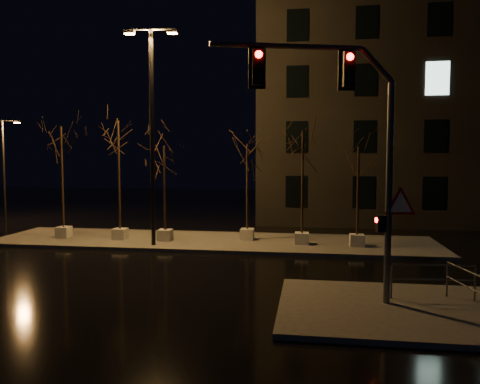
# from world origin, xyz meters

# --- Properties ---
(ground) EXTENTS (90.00, 90.00, 0.00)m
(ground) POSITION_xyz_m (0.00, 0.00, 0.00)
(ground) COLOR black
(ground) RESTS_ON ground
(median) EXTENTS (22.00, 5.00, 0.15)m
(median) POSITION_xyz_m (0.00, 6.00, 0.07)
(median) COLOR #494641
(median) RESTS_ON ground
(sidewalk_corner) EXTENTS (7.00, 5.00, 0.15)m
(sidewalk_corner) POSITION_xyz_m (7.50, -3.50, 0.07)
(sidewalk_corner) COLOR #494641
(sidewalk_corner) RESTS_ON ground
(building) EXTENTS (25.00, 12.00, 15.00)m
(building) POSITION_xyz_m (14.00, 18.00, 7.50)
(building) COLOR black
(building) RESTS_ON ground
(tree_0) EXTENTS (1.80, 1.80, 5.86)m
(tree_0) POSITION_xyz_m (-7.73, 5.65, 4.59)
(tree_0) COLOR #B5B3A9
(tree_0) RESTS_ON median
(tree_1) EXTENTS (1.80, 1.80, 6.11)m
(tree_1) POSITION_xyz_m (-4.60, 5.50, 4.78)
(tree_1) COLOR #B5B3A9
(tree_1) RESTS_ON median
(tree_2) EXTENTS (1.80, 1.80, 4.81)m
(tree_2) POSITION_xyz_m (-2.25, 5.49, 3.80)
(tree_2) COLOR #B5B3A9
(tree_2) RESTS_ON median
(tree_3) EXTENTS (1.80, 1.80, 4.91)m
(tree_3) POSITION_xyz_m (1.73, 6.38, 3.87)
(tree_3) COLOR #B5B3A9
(tree_3) RESTS_ON median
(tree_4) EXTENTS (1.80, 1.80, 5.49)m
(tree_4) POSITION_xyz_m (4.47, 5.54, 4.32)
(tree_4) COLOR #B5B3A9
(tree_4) RESTS_ON median
(tree_5) EXTENTS (1.80, 1.80, 4.73)m
(tree_5) POSITION_xyz_m (7.01, 5.40, 3.74)
(tree_5) COLOR #B5B3A9
(tree_5) RESTS_ON median
(traffic_signal_mast) EXTENTS (5.65, 1.61, 7.12)m
(traffic_signal_mast) POSITION_xyz_m (5.89, -3.49, 4.83)
(traffic_signal_mast) COLOR #505357
(traffic_signal_mast) RESTS_ON sidewalk_corner
(streetlight_main) EXTENTS (2.50, 0.51, 9.99)m
(streetlight_main) POSITION_xyz_m (-2.44, 4.31, 5.91)
(streetlight_main) COLOR black
(streetlight_main) RESTS_ON median
(streetlight_far) EXTENTS (1.33, 0.32, 6.75)m
(streetlight_far) POSITION_xyz_m (-15.24, 11.77, 3.72)
(streetlight_far) COLOR black
(streetlight_far) RESTS_ON ground
(guard_rail_a) EXTENTS (2.39, 0.18, 1.03)m
(guard_rail_a) POSITION_xyz_m (8.38, -2.65, 0.82)
(guard_rail_a) COLOR #505357
(guard_rail_a) RESTS_ON sidewalk_corner
(guard_rail_b) EXTENTS (0.49, 2.17, 1.05)m
(guard_rail_b) POSITION_xyz_m (9.09, -3.33, 0.83)
(guard_rail_b) COLOR #505357
(guard_rail_b) RESTS_ON sidewalk_corner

